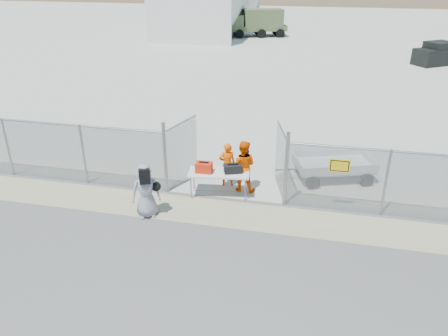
% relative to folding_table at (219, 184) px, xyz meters
% --- Properties ---
extents(ground, '(160.00, 160.00, 0.00)m').
position_rel_folding_table_xyz_m(ground, '(0.21, -2.16, -0.43)').
color(ground, '#434242').
extents(tarmac_inside, '(160.00, 80.00, 0.01)m').
position_rel_folding_table_xyz_m(tarmac_inside, '(0.21, 39.84, -0.42)').
color(tarmac_inside, '#ACADA0').
rests_on(tarmac_inside, ground).
extents(dirt_strip, '(44.00, 1.60, 0.01)m').
position_rel_folding_table_xyz_m(dirt_strip, '(0.21, -1.16, -0.42)').
color(dirt_strip, tan).
rests_on(dirt_strip, ground).
extents(chain_link_fence, '(40.00, 0.20, 2.20)m').
position_rel_folding_table_xyz_m(chain_link_fence, '(0.21, -0.16, 0.67)').
color(chain_link_fence, gray).
rests_on(chain_link_fence, ground).
extents(folding_table, '(2.11, 1.12, 0.86)m').
position_rel_folding_table_xyz_m(folding_table, '(0.00, 0.00, 0.00)').
color(folding_table, silver).
rests_on(folding_table, ground).
extents(orange_bag, '(0.55, 0.38, 0.33)m').
position_rel_folding_table_xyz_m(orange_bag, '(-0.48, -0.10, 0.59)').
color(orange_bag, red).
rests_on(orange_bag, folding_table).
extents(black_duffel, '(0.66, 0.52, 0.28)m').
position_rel_folding_table_xyz_m(black_duffel, '(0.46, 0.08, 0.57)').
color(black_duffel, black).
rests_on(black_duffel, folding_table).
extents(security_worker_left, '(0.67, 0.53, 1.60)m').
position_rel_folding_table_xyz_m(security_worker_left, '(0.12, 0.75, 0.37)').
color(security_worker_left, '#E85300').
rests_on(security_worker_left, ground).
extents(security_worker_right, '(0.90, 0.70, 1.82)m').
position_rel_folding_table_xyz_m(security_worker_right, '(0.72, 0.50, 0.48)').
color(security_worker_right, '#E85300').
rests_on(security_worker_right, ground).
extents(visitor, '(1.01, 0.85, 1.75)m').
position_rel_folding_table_xyz_m(visitor, '(-1.86, -1.78, 0.45)').
color(visitor, gray).
rests_on(visitor, ground).
extents(utility_trailer, '(3.93, 2.87, 0.86)m').
position_rel_folding_table_xyz_m(utility_trailer, '(3.74, 2.16, 0.00)').
color(utility_trailer, silver).
rests_on(utility_trailer, ground).
extents(military_truck, '(6.27, 3.97, 2.80)m').
position_rel_folding_table_xyz_m(military_truck, '(-4.02, 35.41, 0.97)').
color(military_truck, '#4F5E38').
rests_on(military_truck, ground).
extents(parked_vehicle_near, '(4.03, 3.52, 1.69)m').
position_rel_folding_table_xyz_m(parked_vehicle_near, '(11.65, 24.19, 0.42)').
color(parked_vehicle_near, black).
rests_on(parked_vehicle_near, ground).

